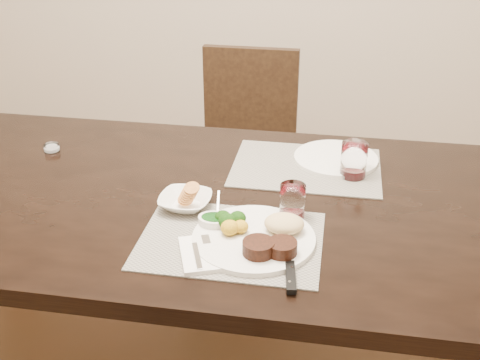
% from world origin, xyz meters
% --- Properties ---
extents(dining_table, '(2.00, 1.00, 0.75)m').
position_xyz_m(dining_table, '(0.00, 0.00, 0.67)').
color(dining_table, black).
rests_on(dining_table, ground).
extents(chair_far, '(0.42, 0.42, 0.90)m').
position_xyz_m(chair_far, '(0.00, 0.93, 0.50)').
color(chair_far, black).
rests_on(chair_far, ground).
extents(placemat_near, '(0.46, 0.34, 0.00)m').
position_xyz_m(placemat_near, '(0.14, -0.22, 0.75)').
color(placemat_near, gray).
rests_on(placemat_near, dining_table).
extents(placemat_far, '(0.46, 0.34, 0.00)m').
position_xyz_m(placemat_far, '(0.30, 0.23, 0.75)').
color(placemat_far, gray).
rests_on(placemat_far, dining_table).
extents(dinner_plate, '(0.31, 0.31, 0.06)m').
position_xyz_m(dinner_plate, '(0.22, -0.22, 0.77)').
color(dinner_plate, silver).
rests_on(dinner_plate, placemat_near).
extents(napkin_fork, '(0.13, 0.17, 0.02)m').
position_xyz_m(napkin_fork, '(0.08, -0.30, 0.76)').
color(napkin_fork, silver).
rests_on(napkin_fork, placemat_near).
extents(steak_knife, '(0.04, 0.26, 0.01)m').
position_xyz_m(steak_knife, '(0.31, -0.33, 0.76)').
color(steak_knife, silver).
rests_on(steak_knife, placemat_near).
extents(cracker_bowl, '(0.15, 0.15, 0.06)m').
position_xyz_m(cracker_bowl, '(-0.01, -0.08, 0.77)').
color(cracker_bowl, silver).
rests_on(cracker_bowl, placemat_near).
extents(sauce_ramekin, '(0.08, 0.12, 0.07)m').
position_xyz_m(sauce_ramekin, '(0.09, -0.17, 0.77)').
color(sauce_ramekin, silver).
rests_on(sauce_ramekin, placemat_near).
extents(wine_glass_near, '(0.07, 0.07, 0.09)m').
position_xyz_m(wine_glass_near, '(0.29, -0.08, 0.80)').
color(wine_glass_near, white).
rests_on(wine_glass_near, placemat_near).
extents(far_plate, '(0.27, 0.27, 0.01)m').
position_xyz_m(far_plate, '(0.39, 0.29, 0.76)').
color(far_plate, silver).
rests_on(far_plate, placemat_far).
extents(wine_glass_far, '(0.08, 0.08, 0.11)m').
position_xyz_m(wine_glass_far, '(0.45, 0.19, 0.80)').
color(wine_glass_far, white).
rests_on(wine_glass_far, placemat_far).
extents(salt_cellar, '(0.05, 0.05, 0.02)m').
position_xyz_m(salt_cellar, '(-0.54, 0.21, 0.76)').
color(salt_cellar, white).
rests_on(salt_cellar, dining_table).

